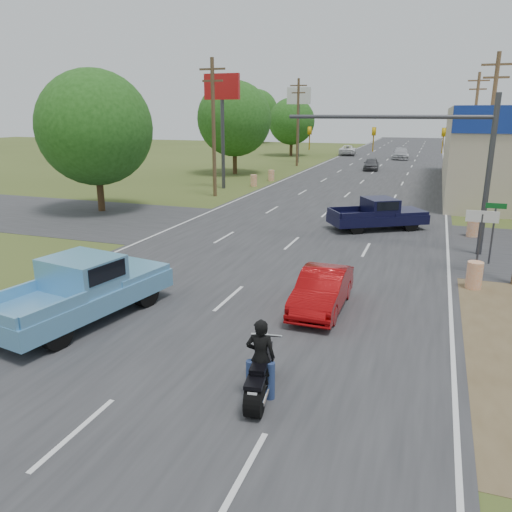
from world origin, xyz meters
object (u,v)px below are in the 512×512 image
at_px(blue_pickup, 85,287).
at_px(motorcycle, 260,378).
at_px(red_convertible, 322,290).
at_px(navy_pickup, 380,214).
at_px(distant_car_white, 348,150).
at_px(distant_car_silver, 401,153).
at_px(rider, 261,362).
at_px(distant_car_grey, 371,164).

bearing_deg(blue_pickup, motorcycle, -11.35).
relative_size(red_convertible, navy_pickup, 0.73).
distance_m(red_convertible, distant_car_white, 62.73).
bearing_deg(navy_pickup, distant_car_white, 159.32).
relative_size(blue_pickup, navy_pickup, 1.15).
bearing_deg(motorcycle, blue_pickup, 150.19).
distance_m(motorcycle, distant_car_silver, 63.32).
xyz_separation_m(rider, navy_pickup, (0.60, 18.15, -0.03)).
xyz_separation_m(motorcycle, navy_pickup, (0.58, 18.22, 0.33)).
distance_m(rider, distant_car_silver, 63.25).
bearing_deg(navy_pickup, distant_car_silver, 150.35).
distance_m(navy_pickup, distant_car_white, 50.46).
relative_size(red_convertible, blue_pickup, 0.64).
height_order(red_convertible, navy_pickup, navy_pickup).
distance_m(blue_pickup, navy_pickup, 17.24).
distance_m(red_convertible, distant_car_grey, 42.37).
distance_m(motorcycle, navy_pickup, 18.23).
height_order(blue_pickup, distant_car_silver, blue_pickup).
relative_size(navy_pickup, distant_car_silver, 1.03).
relative_size(blue_pickup, distant_car_silver, 1.19).
height_order(distant_car_grey, distant_car_silver, distant_car_silver).
relative_size(distant_car_grey, distant_car_white, 0.76).
bearing_deg(rider, blue_pickup, -29.32).
height_order(navy_pickup, distant_car_white, navy_pickup).
bearing_deg(distant_car_grey, distant_car_white, 101.80).
relative_size(motorcycle, distant_car_silver, 0.45).
bearing_deg(red_convertible, distant_car_white, 98.93).
bearing_deg(rider, red_convertible, -100.24).
bearing_deg(blue_pickup, red_convertible, 34.59).
height_order(distant_car_silver, distant_car_white, distant_car_silver).
bearing_deg(motorcycle, distant_car_white, 89.33).
bearing_deg(red_convertible, distant_car_grey, 95.09).
xyz_separation_m(navy_pickup, distant_car_white, (-10.13, 49.43, -0.15)).
xyz_separation_m(navy_pickup, distant_car_grey, (-4.16, 29.66, -0.19)).
xyz_separation_m(red_convertible, distant_car_silver, (-1.60, 57.62, 0.11)).
distance_m(blue_pickup, distant_car_white, 65.17).
relative_size(red_convertible, distant_car_silver, 0.76).
distance_m(distant_car_grey, distant_car_silver, 15.56).
relative_size(blue_pickup, distant_car_white, 1.21).
height_order(rider, blue_pickup, blue_pickup).
relative_size(rider, distant_car_white, 0.35).
distance_m(distant_car_grey, distant_car_white, 20.65).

